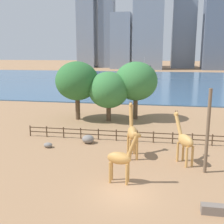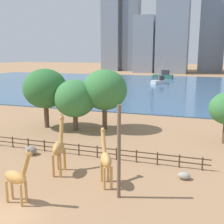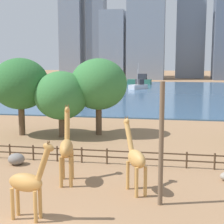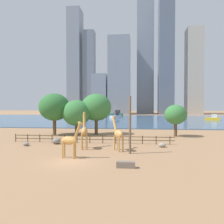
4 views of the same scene
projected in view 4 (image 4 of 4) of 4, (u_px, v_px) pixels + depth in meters
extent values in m
plane|color=#9E7551|center=(121.00, 119.00, 102.69)|extent=(400.00, 400.00, 0.00)
cube|color=#3D6084|center=(120.00, 119.00, 99.71)|extent=(180.00, 86.00, 0.20)
cylinder|color=#C18C47|center=(75.00, 150.00, 25.04)|extent=(0.22, 0.22, 1.72)
cylinder|color=#C18C47|center=(74.00, 151.00, 24.52)|extent=(0.22, 0.22, 1.72)
cylinder|color=#C18C47|center=(64.00, 150.00, 25.30)|extent=(0.22, 0.22, 1.72)
cylinder|color=#C18C47|center=(63.00, 151.00, 24.78)|extent=(0.22, 0.22, 1.72)
ellipsoid|color=#C18C47|center=(69.00, 140.00, 24.88)|extent=(1.96, 0.94, 0.99)
cylinder|color=#C18C47|center=(78.00, 131.00, 24.65)|extent=(0.97, 0.40, 1.89)
ellipsoid|color=#C18C47|center=(80.00, 123.00, 24.56)|extent=(0.74, 0.37, 0.59)
cone|color=brown|center=(80.00, 121.00, 24.62)|extent=(0.10, 0.10, 0.18)
cone|color=brown|center=(80.00, 121.00, 24.47)|extent=(0.10, 0.10, 0.18)
cylinder|color=tan|center=(114.00, 143.00, 29.53)|extent=(0.30, 0.30, 1.89)
cylinder|color=tan|center=(118.00, 143.00, 29.75)|extent=(0.30, 0.30, 1.89)
cylinder|color=tan|center=(119.00, 145.00, 28.18)|extent=(0.30, 0.30, 1.89)
cylinder|color=tan|center=(123.00, 144.00, 28.41)|extent=(0.30, 0.30, 1.89)
ellipsoid|color=tan|center=(119.00, 134.00, 28.94)|extent=(1.74, 2.23, 1.09)
cylinder|color=tan|center=(115.00, 125.00, 30.09)|extent=(0.92, 1.30, 1.99)
ellipsoid|color=tan|center=(113.00, 118.00, 30.52)|extent=(0.68, 0.87, 0.71)
cone|color=brown|center=(113.00, 116.00, 30.48)|extent=(0.13, 0.13, 0.20)
cone|color=brown|center=(114.00, 116.00, 30.55)|extent=(0.13, 0.13, 0.20)
cylinder|color=#C18C47|center=(82.00, 140.00, 31.14)|extent=(0.29, 0.29, 2.06)
cylinder|color=#C18C47|center=(87.00, 140.00, 31.22)|extent=(0.29, 0.29, 2.06)
cylinder|color=#C18C47|center=(82.00, 142.00, 29.56)|extent=(0.29, 0.29, 2.06)
cylinder|color=#C18C47|center=(87.00, 142.00, 29.64)|extent=(0.29, 0.29, 2.06)
ellipsoid|color=#C18C47|center=(84.00, 131.00, 30.35)|extent=(1.42, 2.43, 1.19)
cylinder|color=#C18C47|center=(84.00, 121.00, 31.53)|extent=(0.61, 1.13, 2.28)
ellipsoid|color=#C18C47|center=(84.00, 114.00, 31.86)|extent=(0.56, 0.91, 0.69)
cone|color=brown|center=(84.00, 111.00, 31.84)|extent=(0.13, 0.13, 0.22)
cone|color=brown|center=(85.00, 111.00, 31.86)|extent=(0.13, 0.13, 0.22)
cylinder|color=brown|center=(130.00, 125.00, 27.16)|extent=(0.28, 0.28, 7.17)
ellipsoid|color=gray|center=(162.00, 145.00, 31.52)|extent=(1.08, 0.84, 0.63)
ellipsoid|color=gray|center=(26.00, 144.00, 32.54)|extent=(0.94, 0.72, 0.54)
ellipsoid|color=gray|center=(56.00, 141.00, 34.27)|extent=(1.34, 1.23, 0.93)
cube|color=#72665B|center=(126.00, 165.00, 20.97)|extent=(1.80, 0.60, 0.60)
cylinder|color=#4C3826|center=(16.00, 138.00, 36.47)|extent=(0.14, 0.14, 1.30)
cylinder|color=#4C3826|center=(28.00, 138.00, 36.24)|extent=(0.14, 0.14, 1.30)
cylinder|color=#4C3826|center=(40.00, 138.00, 36.02)|extent=(0.14, 0.14, 1.30)
cylinder|color=#4C3826|center=(52.00, 138.00, 35.80)|extent=(0.14, 0.14, 1.30)
cylinder|color=#4C3826|center=(64.00, 139.00, 35.57)|extent=(0.14, 0.14, 1.30)
cylinder|color=#4C3826|center=(77.00, 139.00, 35.35)|extent=(0.14, 0.14, 1.30)
cylinder|color=#4C3826|center=(90.00, 139.00, 35.12)|extent=(0.14, 0.14, 1.30)
cylinder|color=#4C3826|center=(103.00, 139.00, 34.90)|extent=(0.14, 0.14, 1.30)
cylinder|color=#4C3826|center=(116.00, 139.00, 34.68)|extent=(0.14, 0.14, 1.30)
cylinder|color=#4C3826|center=(129.00, 140.00, 34.45)|extent=(0.14, 0.14, 1.30)
cylinder|color=#4C3826|center=(142.00, 140.00, 34.23)|extent=(0.14, 0.14, 1.30)
cylinder|color=#4C3826|center=(156.00, 140.00, 34.00)|extent=(0.14, 0.14, 1.30)
cylinder|color=#4C3826|center=(170.00, 140.00, 33.78)|extent=(0.14, 0.14, 1.30)
cube|color=#4C3826|center=(92.00, 136.00, 35.07)|extent=(26.10, 0.08, 0.10)
cube|color=#4C3826|center=(92.00, 139.00, 35.09)|extent=(26.10, 0.08, 0.10)
cylinder|color=brown|center=(96.00, 127.00, 46.00)|extent=(0.68, 0.68, 3.18)
ellipsoid|color=#387A3D|center=(96.00, 107.00, 45.90)|extent=(6.33, 6.33, 5.70)
cylinder|color=brown|center=(77.00, 130.00, 44.62)|extent=(0.68, 0.68, 2.24)
ellipsoid|color=#387A3D|center=(77.00, 113.00, 44.54)|extent=(5.83, 5.83, 5.25)
cylinder|color=brown|center=(175.00, 130.00, 42.77)|extent=(0.63, 0.63, 2.61)
ellipsoid|color=#387A3D|center=(176.00, 114.00, 42.70)|extent=(4.28, 4.28, 3.85)
cylinder|color=brown|center=(55.00, 127.00, 45.22)|extent=(0.69, 0.69, 3.25)
ellipsoid|color=#2D6B33|center=(54.00, 107.00, 45.12)|extent=(6.30, 6.30, 5.67)
cube|color=gold|center=(212.00, 119.00, 90.16)|extent=(6.09, 3.85, 1.15)
cube|color=silver|center=(214.00, 116.00, 89.82)|extent=(2.40, 1.98, 1.37)
cube|color=silver|center=(115.00, 117.00, 107.29)|extent=(5.24, 6.60, 1.27)
cube|color=#333338|center=(116.00, 114.00, 107.88)|extent=(2.49, 2.74, 1.52)
cylinder|color=silver|center=(115.00, 111.00, 106.96)|extent=(0.16, 0.16, 4.44)
cube|color=#337259|center=(116.00, 115.00, 128.42)|extent=(8.43, 3.78, 1.63)
cube|color=#333338|center=(117.00, 112.00, 128.16)|extent=(3.13, 2.26, 1.96)
cylinder|color=silver|center=(115.00, 108.00, 128.41)|extent=(0.13, 0.13, 5.72)
cube|color=slate|center=(166.00, 56.00, 161.17)|extent=(10.90, 11.14, 86.54)
cube|color=gray|center=(119.00, 76.00, 164.73)|extent=(16.25, 15.43, 57.67)
cube|color=#B7B2A8|center=(194.00, 72.00, 162.22)|extent=(11.14, 12.45, 63.65)
cube|color=gray|center=(145.00, 59.00, 177.82)|extent=(13.19, 15.49, 88.93)
cube|color=gray|center=(75.00, 62.00, 181.60)|extent=(10.66, 14.68, 85.94)
cube|color=slate|center=(89.00, 73.00, 179.70)|extent=(8.70, 9.53, 67.54)
cube|color=gray|center=(100.00, 94.00, 169.19)|extent=(11.11, 14.50, 30.53)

